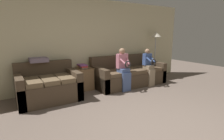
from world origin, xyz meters
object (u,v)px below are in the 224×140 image
Objects in this scene: book_stack at (83,66)px; child_right_seated at (149,66)px; couch_main at (128,74)px; side_shelf at (83,79)px; couch_side at (48,86)px; child_left_seated at (124,68)px; throw_pillow at (38,60)px; floor_lamp at (156,38)px.

child_right_seated is at bearing -18.84° from book_stack.
side_shelf is (-1.42, 0.23, 0.01)m from couch_main.
couch_main is at bearing -9.22° from side_shelf.
book_stack is (1.01, 0.29, 0.35)m from couch_side.
child_left_seated is at bearing -33.88° from side_shelf.
throw_pillow reaches higher than couch_main.
book_stack is at bearing 170.74° from couch_main.
throw_pillow reaches higher than side_shelf.
couch_side is at bearing -164.16° from side_shelf.
child_left_seated is 0.72× the size of floor_lamp.
book_stack is 0.19× the size of floor_lamp.
side_shelf is at bearing -3.85° from throw_pillow.
book_stack is (-0.00, 0.00, 0.36)m from side_shelf.
child_left_seated is 1.15m from book_stack.
throw_pillow is at bearing 173.15° from couch_main.
throw_pillow is (-1.13, 0.08, 0.62)m from side_shelf.
book_stack is at bearing 15.97° from couch_side.
couch_side is at bearing -178.65° from couch_main.
child_left_seated is 1.19m from side_shelf.
throw_pillow is (-3.01, 0.72, 0.32)m from child_right_seated.
couch_side reaches higher than side_shelf.
floor_lamp is at bearing -0.38° from side_shelf.
child_left_seated is at bearing 179.66° from child_right_seated.
child_left_seated reaches higher than book_stack.
couch_main is 0.69m from child_right_seated.
floor_lamp is (0.86, 0.62, 0.80)m from child_right_seated.
child_right_seated is 0.68× the size of floor_lamp.
book_stack is at bearing 179.59° from floor_lamp.
child_right_seated is 2.00m from book_stack.
book_stack is at bearing -3.78° from throw_pillow.
side_shelf is 0.36m from book_stack.
throw_pillow reaches higher than book_stack.
side_shelf is (-1.89, 0.64, -0.30)m from child_right_seated.
couch_side is 2.93m from child_right_seated.
couch_main is 2.64m from throw_pillow.
floor_lamp is (2.74, -0.02, 1.10)m from side_shelf.
child_right_seated is 2.66× the size of throw_pillow.
child_left_seated is at bearing -160.97° from floor_lamp.
throw_pillow is (-1.12, 0.07, 0.26)m from book_stack.
couch_main reaches higher than couch_side.
child_right_seated is at bearing -143.97° from floor_lamp.
side_shelf is (1.01, 0.29, -0.01)m from couch_side.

